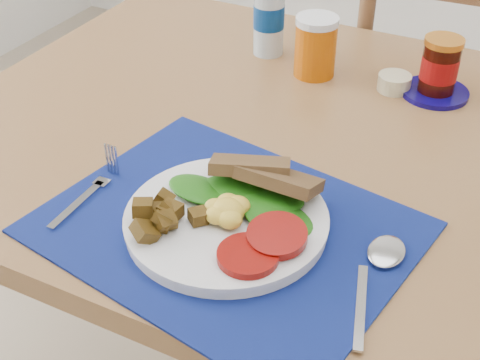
# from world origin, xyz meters

# --- Properties ---
(table) EXTENTS (1.40, 0.90, 0.75)m
(table) POSITION_xyz_m (0.00, 0.20, 0.67)
(table) COLOR brown
(table) RESTS_ON ground
(chair_far) EXTENTS (0.43, 0.41, 1.10)m
(chair_far) POSITION_xyz_m (0.01, 0.79, 0.56)
(chair_far) COLOR #54301E
(chair_far) RESTS_ON ground
(placemat) EXTENTS (0.52, 0.44, 0.00)m
(placemat) POSITION_xyz_m (-0.11, -0.06, 0.75)
(placemat) COLOR black
(placemat) RESTS_ON table
(breakfast_plate) EXTENTS (0.27, 0.27, 0.06)m
(breakfast_plate) POSITION_xyz_m (-0.12, -0.07, 0.77)
(breakfast_plate) COLOR silver
(breakfast_plate) RESTS_ON placemat
(fork) EXTENTS (0.02, 0.16, 0.00)m
(fork) POSITION_xyz_m (-0.32, -0.08, 0.76)
(fork) COLOR #B2B5BA
(fork) RESTS_ON placemat
(spoon) EXTENTS (0.05, 0.20, 0.01)m
(spoon) POSITION_xyz_m (0.09, -0.05, 0.76)
(spoon) COLOR #B2B5BA
(spoon) RESTS_ON placemat
(water_bottle) EXTENTS (0.06, 0.06, 0.20)m
(water_bottle) POSITION_xyz_m (-0.29, 0.45, 0.84)
(water_bottle) COLOR #ADBFCC
(water_bottle) RESTS_ON table
(juice_glass) EXTENTS (0.08, 0.08, 0.11)m
(juice_glass) POSITION_xyz_m (-0.17, 0.41, 0.80)
(juice_glass) COLOR #B84F04
(juice_glass) RESTS_ON table
(ramekin) EXTENTS (0.06, 0.06, 0.03)m
(ramekin) POSITION_xyz_m (-0.02, 0.41, 0.76)
(ramekin) COLOR #C3B88F
(ramekin) RESTS_ON table
(jam_on_saucer) EXTENTS (0.12, 0.12, 0.11)m
(jam_on_saucer) POSITION_xyz_m (0.05, 0.43, 0.80)
(jam_on_saucer) COLOR #0A044F
(jam_on_saucer) RESTS_ON table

